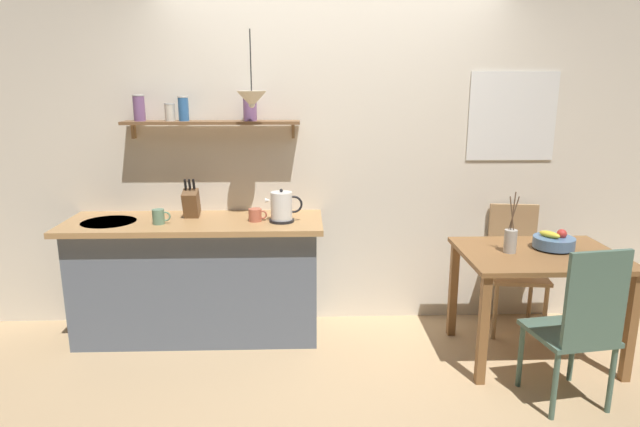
{
  "coord_description": "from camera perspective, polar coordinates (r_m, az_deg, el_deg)",
  "views": [
    {
      "loc": [
        -0.22,
        -3.48,
        1.86
      ],
      "look_at": [
        -0.1,
        0.25,
        0.95
      ],
      "focal_mm": 30.51,
      "sensor_mm": 36.0,
      "label": 1
    }
  ],
  "objects": [
    {
      "name": "dining_chair_far",
      "position": [
        4.44,
        19.68,
        -4.78
      ],
      "size": [
        0.47,
        0.49,
        0.94
      ],
      "color": "tan",
      "rests_on": "ground_plane"
    },
    {
      "name": "ground_plane",
      "position": [
        3.95,
        1.62,
        -14.37
      ],
      "size": [
        14.0,
        14.0,
        0.0
      ],
      "primitive_type": "plane",
      "color": "tan"
    },
    {
      "name": "wall_shelf",
      "position": [
        4.04,
        -12.11,
        9.93
      ],
      "size": [
        1.27,
        0.2,
        0.32
      ],
      "color": "brown"
    },
    {
      "name": "pendant_lamp",
      "position": [
        3.75,
        -7.18,
        11.81
      ],
      "size": [
        0.2,
        0.2,
        0.51
      ],
      "color": "black"
    },
    {
      "name": "coffee_mug_spare",
      "position": [
        3.87,
        -6.78,
        -0.15
      ],
      "size": [
        0.13,
        0.09,
        0.09
      ],
      "color": "#C6664C",
      "rests_on": "kitchen_counter"
    },
    {
      "name": "dining_table",
      "position": [
        3.94,
        21.93,
        -5.38
      ],
      "size": [
        1.03,
        0.78,
        0.75
      ],
      "color": "brown",
      "rests_on": "ground_plane"
    },
    {
      "name": "fruit_bowl",
      "position": [
        4.0,
        23.33,
        -2.72
      ],
      "size": [
        0.27,
        0.27,
        0.14
      ],
      "color": "#51759E",
      "rests_on": "dining_table"
    },
    {
      "name": "kitchen_counter",
      "position": [
        4.13,
        -12.72,
        -6.58
      ],
      "size": [
        1.83,
        0.63,
        0.9
      ],
      "color": "slate",
      "rests_on": "ground_plane"
    },
    {
      "name": "dining_chair_near",
      "position": [
        3.46,
        25.61,
        -10.34
      ],
      "size": [
        0.48,
        0.47,
        0.99
      ],
      "color": "#4C6B5B",
      "rests_on": "ground_plane"
    },
    {
      "name": "twig_vase",
      "position": [
        3.81,
        19.35,
        -2.64
      ],
      "size": [
        0.08,
        0.08,
        0.41
      ],
      "color": "#B7B2A8",
      "rests_on": "dining_table"
    },
    {
      "name": "coffee_mug_by_sink",
      "position": [
        3.93,
        -16.54,
        -0.32
      ],
      "size": [
        0.13,
        0.08,
        0.1
      ],
      "color": "slate",
      "rests_on": "kitchen_counter"
    },
    {
      "name": "electric_kettle",
      "position": [
        3.82,
        -4.01,
        0.67
      ],
      "size": [
        0.26,
        0.18,
        0.24
      ],
      "color": "black",
      "rests_on": "kitchen_counter"
    },
    {
      "name": "knife_block",
      "position": [
        4.04,
        -13.37,
        1.12
      ],
      "size": [
        0.11,
        0.17,
        0.29
      ],
      "color": "brown",
      "rests_on": "kitchen_counter"
    },
    {
      "name": "back_wall",
      "position": [
        4.19,
        4.02,
        6.68
      ],
      "size": [
        6.8,
        0.11,
        2.7
      ],
      "color": "silver",
      "rests_on": "ground_plane"
    }
  ]
}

